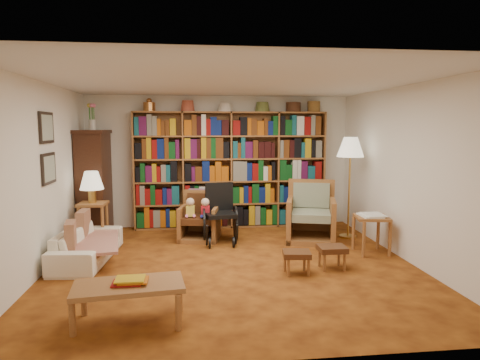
{
  "coord_description": "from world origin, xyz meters",
  "views": [
    {
      "loc": [
        -0.57,
        -5.73,
        1.9
      ],
      "look_at": [
        0.17,
        0.6,
        1.12
      ],
      "focal_mm": 32.0,
      "sensor_mm": 36.0,
      "label": 1
    }
  ],
  "objects": [
    {
      "name": "side_table_papers",
      "position": [
        2.15,
        0.33,
        0.47
      ],
      "size": [
        0.56,
        0.56,
        0.6
      ],
      "color": "#A16332",
      "rests_on": "floor"
    },
    {
      "name": "side_table_lamp",
      "position": [
        -2.15,
        1.32,
        0.51
      ],
      "size": [
        0.46,
        0.46,
        0.69
      ],
      "color": "#A16332",
      "rests_on": "floor"
    },
    {
      "name": "bookshelf",
      "position": [
        0.2,
        2.33,
        1.17
      ],
      "size": [
        3.6,
        0.3,
        2.42
      ],
      "color": "#A16332",
      "rests_on": "floor"
    },
    {
      "name": "wall_back",
      "position": [
        0.0,
        2.5,
        1.25
      ],
      "size": [
        5.0,
        0.0,
        5.0
      ],
      "primitive_type": "plane",
      "rotation": [
        1.57,
        0.0,
        0.0
      ],
      "color": "white",
      "rests_on": "floor"
    },
    {
      "name": "sofa",
      "position": [
        -2.05,
        0.45,
        0.23
      ],
      "size": [
        1.65,
        0.76,
        0.47
      ],
      "primitive_type": "imported",
      "rotation": [
        0.0,
        0.0,
        1.49
      ],
      "color": "white",
      "rests_on": "floor"
    },
    {
      "name": "sofa_throw",
      "position": [
        -2.0,
        0.45,
        0.3
      ],
      "size": [
        0.97,
        1.5,
        0.04
      ],
      "primitive_type": "cube",
      "rotation": [
        0.0,
        0.0,
        0.16
      ],
      "color": "beige",
      "rests_on": "sofa"
    },
    {
      "name": "curio_cabinet",
      "position": [
        -2.25,
        2.0,
        0.95
      ],
      "size": [
        0.5,
        0.95,
        2.4
      ],
      "color": "#3C2010",
      "rests_on": "floor"
    },
    {
      "name": "wall_front",
      "position": [
        0.0,
        -2.5,
        1.25
      ],
      "size": [
        5.0,
        0.0,
        5.0
      ],
      "primitive_type": "plane",
      "rotation": [
        -1.57,
        0.0,
        0.0
      ],
      "color": "white",
      "rests_on": "floor"
    },
    {
      "name": "footstool_b",
      "position": [
        1.32,
        -0.31,
        0.26
      ],
      "size": [
        0.37,
        0.32,
        0.31
      ],
      "color": "#532C16",
      "rests_on": "floor"
    },
    {
      "name": "footstool_a",
      "position": [
        0.79,
        -0.45,
        0.25
      ],
      "size": [
        0.39,
        0.35,
        0.3
      ],
      "color": "#532C16",
      "rests_on": "floor"
    },
    {
      "name": "armchair_sage",
      "position": [
        1.44,
        1.25,
        0.38
      ],
      "size": [
        1.03,
        1.04,
        1.0
      ],
      "color": "#A16332",
      "rests_on": "floor"
    },
    {
      "name": "ceiling",
      "position": [
        0.0,
        0.0,
        2.5
      ],
      "size": [
        5.0,
        5.0,
        0.0
      ],
      "primitive_type": "plane",
      "rotation": [
        3.14,
        0.0,
        0.0
      ],
      "color": "silver",
      "rests_on": "wall_back"
    },
    {
      "name": "cushion_right",
      "position": [
        -2.18,
        0.1,
        0.45
      ],
      "size": [
        0.19,
        0.41,
        0.39
      ],
      "primitive_type": "cube",
      "rotation": [
        0.0,
        0.0,
        0.18
      ],
      "color": "maroon",
      "rests_on": "sofa"
    },
    {
      "name": "wall_left",
      "position": [
        -2.5,
        0.0,
        1.25
      ],
      "size": [
        0.0,
        5.0,
        5.0
      ],
      "primitive_type": "plane",
      "rotation": [
        1.57,
        0.0,
        1.57
      ],
      "color": "white",
      "rests_on": "floor"
    },
    {
      "name": "coffee_table",
      "position": [
        -1.18,
        -1.65,
        0.35
      ],
      "size": [
        1.11,
        0.65,
        0.45
      ],
      "color": "#A16332",
      "rests_on": "floor"
    },
    {
      "name": "framed_pictures",
      "position": [
        -2.48,
        0.3,
        1.62
      ],
      "size": [
        0.03,
        0.52,
        0.97
      ],
      "color": "black",
      "rests_on": "wall_left"
    },
    {
      "name": "table_lamp",
      "position": [
        -2.15,
        1.32,
        1.04
      ],
      "size": [
        0.38,
        0.38,
        0.51
      ],
      "color": "#B98C3B",
      "rests_on": "side_table_lamp"
    },
    {
      "name": "armchair_leather",
      "position": [
        -0.42,
        1.52,
        0.34
      ],
      "size": [
        0.79,
        0.81,
        0.83
      ],
      "color": "#A16332",
      "rests_on": "floor"
    },
    {
      "name": "wall_right",
      "position": [
        2.5,
        0.0,
        1.25
      ],
      "size": [
        0.0,
        5.0,
        5.0
      ],
      "primitive_type": "plane",
      "rotation": [
        1.57,
        0.0,
        -1.57
      ],
      "color": "white",
      "rests_on": "floor"
    },
    {
      "name": "floor",
      "position": [
        0.0,
        0.0,
        0.0
      ],
      "size": [
        5.0,
        5.0,
        0.0
      ],
      "primitive_type": "plane",
      "color": "#A65919",
      "rests_on": "ground"
    },
    {
      "name": "wheelchair",
      "position": [
        -0.09,
        1.27,
        0.45
      ],
      "size": [
        0.56,
        0.78,
        0.98
      ],
      "color": "black",
      "rests_on": "floor"
    },
    {
      "name": "cushion_left",
      "position": [
        -2.18,
        0.8,
        0.45
      ],
      "size": [
        0.13,
        0.41,
        0.41
      ],
      "primitive_type": "cube",
      "rotation": [
        0.0,
        0.0,
        -0.01
      ],
      "color": "maroon",
      "rests_on": "sofa"
    },
    {
      "name": "floor_lamp",
      "position": [
        2.15,
        1.29,
        1.5
      ],
      "size": [
        0.46,
        0.46,
        1.74
      ],
      "color": "#B98C3B",
      "rests_on": "floor"
    }
  ]
}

